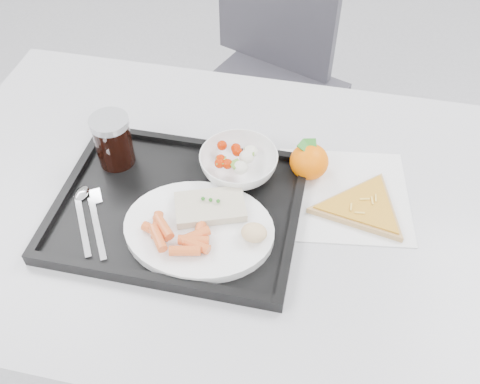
% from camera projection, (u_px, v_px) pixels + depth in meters
% --- Properties ---
extents(table, '(1.20, 0.80, 0.75)m').
position_uv_depth(table, '(223.00, 220.00, 1.08)').
color(table, '#BEBDC0').
rests_on(table, ground).
extents(chair, '(0.54, 0.55, 0.93)m').
position_uv_depth(chair, '(268.00, 63.00, 1.70)').
color(chair, '#333139').
rests_on(chair, ground).
extents(tray, '(0.45, 0.35, 0.03)m').
position_uv_depth(tray, '(179.00, 207.00, 1.00)').
color(tray, black).
rests_on(tray, table).
extents(dinner_plate, '(0.27, 0.27, 0.02)m').
position_uv_depth(dinner_plate, '(199.00, 229.00, 0.95)').
color(dinner_plate, white).
rests_on(dinner_plate, tray).
extents(fish_fillet, '(0.14, 0.11, 0.02)m').
position_uv_depth(fish_fillet, '(210.00, 207.00, 0.96)').
color(fish_fillet, beige).
rests_on(fish_fillet, dinner_plate).
extents(bread_roll, '(0.05, 0.04, 0.03)m').
position_uv_depth(bread_roll, '(254.00, 233.00, 0.91)').
color(bread_roll, tan).
rests_on(bread_roll, dinner_plate).
extents(salad_bowl, '(0.15, 0.15, 0.05)m').
position_uv_depth(salad_bowl, '(239.00, 163.00, 1.04)').
color(salad_bowl, white).
rests_on(salad_bowl, tray).
extents(cola_glass, '(0.08, 0.08, 0.11)m').
position_uv_depth(cola_glass, '(113.00, 140.00, 1.04)').
color(cola_glass, black).
rests_on(cola_glass, tray).
extents(cutlery, '(0.12, 0.16, 0.01)m').
position_uv_depth(cutlery, '(88.00, 213.00, 0.98)').
color(cutlery, silver).
rests_on(cutlery, tray).
extents(napkin, '(0.28, 0.27, 0.00)m').
position_uv_depth(napkin, '(343.00, 195.00, 1.03)').
color(napkin, silver).
rests_on(napkin, table).
extents(tangerine, '(0.09, 0.09, 0.07)m').
position_uv_depth(tangerine, '(309.00, 161.00, 1.05)').
color(tangerine, '#FFA502').
rests_on(tangerine, napkin).
extents(pizza_slice, '(0.27, 0.27, 0.02)m').
position_uv_depth(pizza_slice, '(363.00, 207.00, 1.00)').
color(pizza_slice, tan).
rests_on(pizza_slice, napkin).
extents(carrot_pile, '(0.13, 0.09, 0.03)m').
position_uv_depth(carrot_pile, '(178.00, 236.00, 0.91)').
color(carrot_pile, orange).
rests_on(carrot_pile, dinner_plate).
extents(salad_contents, '(0.08, 0.08, 0.02)m').
position_uv_depth(salad_contents, '(237.00, 157.00, 1.04)').
color(salad_contents, '#B11F00').
rests_on(salad_contents, salad_bowl).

